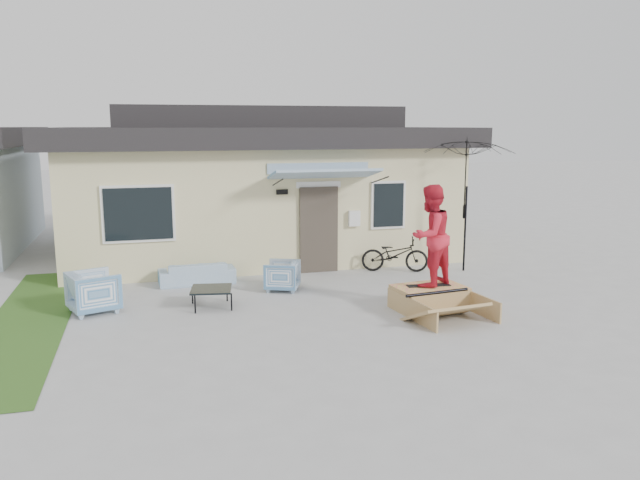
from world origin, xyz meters
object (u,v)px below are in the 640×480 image
object	(u,v)px
bicycle	(395,251)
skate_ramp	(429,298)
loveseat	(197,269)
patio_umbrella	(466,201)
skateboard	(429,285)
armchair_left	(94,290)
coffee_table	(212,298)
skater	(430,234)
armchair_right	(282,274)

from	to	relation	value
bicycle	skate_ramp	distance (m)	3.25
loveseat	skate_ramp	bearing A→B (deg)	140.20
patio_umbrella	skateboard	size ratio (longest dim) A/B	3.11
armchair_left	coffee_table	bearing A→B (deg)	-116.82
coffee_table	bicycle	bearing A→B (deg)	22.46
bicycle	skateboard	distance (m)	3.19
skate_ramp	patio_umbrella	bearing A→B (deg)	44.57
armchair_left	skater	distance (m)	6.58
armchair_left	coffee_table	size ratio (longest dim) A/B	1.13
loveseat	skate_ramp	distance (m)	5.35
coffee_table	skate_ramp	world-z (taller)	skate_ramp
armchair_left	bicycle	size ratio (longest dim) A/B	0.54
skateboard	bicycle	bearing A→B (deg)	85.15
loveseat	armchair_left	distance (m)	2.72
armchair_left	patio_umbrella	distance (m)	8.78
loveseat	armchair_right	size ratio (longest dim) A/B	2.36
skate_ramp	skater	bearing A→B (deg)	90.00
armchair_left	bicycle	world-z (taller)	bicycle
patio_umbrella	skate_ramp	world-z (taller)	patio_umbrella
coffee_table	skater	bearing A→B (deg)	-16.38
skater	skate_ramp	bearing A→B (deg)	68.04
loveseat	patio_umbrella	bearing A→B (deg)	173.88
armchair_right	coffee_table	world-z (taller)	armchair_right
patio_umbrella	skateboard	world-z (taller)	patio_umbrella
skate_ramp	skateboard	xyz separation A→B (m)	(-0.01, 0.04, 0.25)
armchair_left	skate_ramp	xyz separation A→B (m)	(6.33, -1.51, -0.22)
armchair_left	skateboard	distance (m)	6.50
skater	armchair_right	bearing A→B (deg)	-69.16
patio_umbrella	skater	bearing A→B (deg)	-129.06
loveseat	bicycle	world-z (taller)	bicycle
bicycle	skate_ramp	world-z (taller)	bicycle
coffee_table	patio_umbrella	xyz separation A→B (m)	(6.37, 1.57, 1.56)
skateboard	skater	bearing A→B (deg)	0.00
coffee_table	skateboard	distance (m)	4.30
skate_ramp	armchair_left	bearing A→B (deg)	159.70
skateboard	skater	distance (m)	1.02
coffee_table	skater	distance (m)	4.48
patio_umbrella	skater	xyz separation A→B (m)	(-2.26, -2.78, -0.26)
armchair_left	coffee_table	distance (m)	2.24
armchair_right	coffee_table	distance (m)	1.87
patio_umbrella	skater	world-z (taller)	skater
skateboard	armchair_left	bearing A→B (deg)	172.21
armchair_right	patio_umbrella	size ratio (longest dim) A/B	0.27
armchair_right	coffee_table	bearing A→B (deg)	-38.04
armchair_left	skater	world-z (taller)	skater
armchair_right	armchair_left	bearing A→B (deg)	-57.67
bicycle	skateboard	size ratio (longest dim) A/B	1.89
coffee_table	skateboard	size ratio (longest dim) A/B	0.90
skateboard	skate_ramp	bearing A→B (deg)	-77.86
loveseat	armchair_right	xyz separation A→B (m)	(1.75, -1.09, 0.03)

